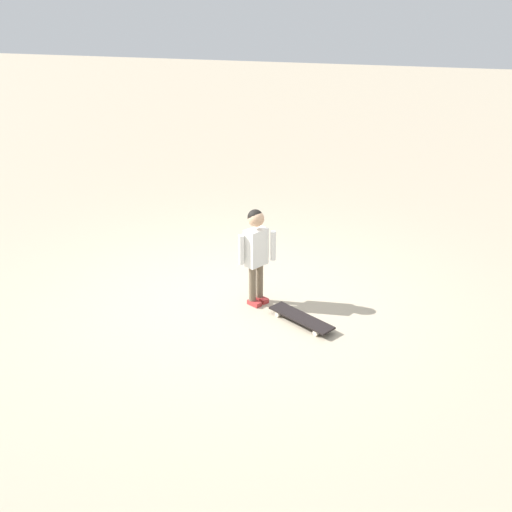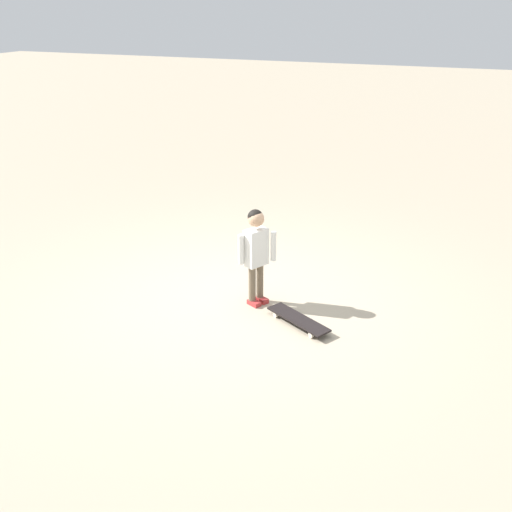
{
  "view_description": "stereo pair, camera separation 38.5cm",
  "coord_description": "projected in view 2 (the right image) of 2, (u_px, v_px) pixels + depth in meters",
  "views": [
    {
      "loc": [
        1.99,
        -5.49,
        3.05
      ],
      "look_at": [
        0.23,
        0.01,
        0.55
      ],
      "focal_mm": 42.15,
      "sensor_mm": 36.0,
      "label": 1
    },
    {
      "loc": [
        2.35,
        -5.37,
        3.05
      ],
      "look_at": [
        0.23,
        0.01,
        0.55
      ],
      "focal_mm": 42.15,
      "sensor_mm": 36.0,
      "label": 2
    }
  ],
  "objects": [
    {
      "name": "ground_plane",
      "position": [
        236.0,
        299.0,
        6.58
      ],
      "size": [
        50.0,
        50.0,
        0.0
      ],
      "primitive_type": "plane",
      "color": "tan"
    },
    {
      "name": "skateboard",
      "position": [
        298.0,
        320.0,
        6.05
      ],
      "size": [
        0.75,
        0.53,
        0.07
      ],
      "color": "black",
      "rests_on": "ground"
    },
    {
      "name": "child_person",
      "position": [
        256.0,
        247.0,
        6.25
      ],
      "size": [
        0.34,
        0.28,
        1.06
      ],
      "color": "brown",
      "rests_on": "ground"
    }
  ]
}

